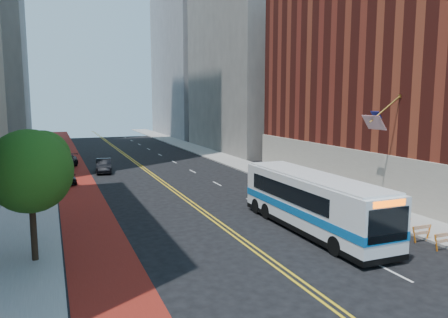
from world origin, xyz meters
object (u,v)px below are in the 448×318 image
at_px(car_b, 104,166).
at_px(car_c, 65,162).
at_px(street_tree, 31,168).
at_px(car_a, 67,177).
at_px(transit_bus, 311,202).

height_order(car_b, car_c, car_b).
xyz_separation_m(street_tree, car_c, (2.51, 31.62, -4.14)).
distance_m(car_a, car_b, 6.80).
distance_m(street_tree, car_a, 22.16).
bearing_deg(car_c, car_b, -33.77).
relative_size(transit_bus, car_a, 3.24).
bearing_deg(transit_bus, street_tree, 177.39).
xyz_separation_m(transit_bus, car_a, (-13.80, 22.26, -1.19)).
relative_size(transit_bus, car_c, 2.48).
bearing_deg(car_c, street_tree, -78.70).
distance_m(street_tree, transit_bus, 16.37).
bearing_deg(car_a, transit_bus, -60.76).
relative_size(street_tree, transit_bus, 0.51).
xyz_separation_m(car_a, car_b, (4.18, 5.36, 0.08)).
height_order(street_tree, car_a, street_tree).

